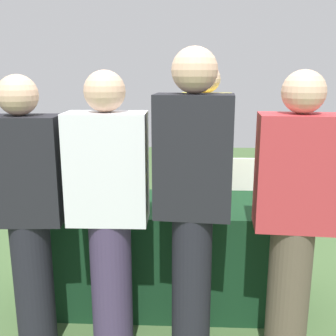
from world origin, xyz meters
TOP-DOWN VIEW (x-y plane):
  - ground_plane at (0.00, 0.00)m, footprint 12.00×12.00m
  - tasting_table at (0.00, 0.00)m, footprint 1.82×0.64m
  - wine_bottle_0 at (-0.45, 0.10)m, footprint 0.08×0.08m
  - wine_bottle_1 at (-0.29, 0.11)m, footprint 0.07×0.07m
  - wine_bottle_2 at (-0.03, 0.15)m, footprint 0.07×0.07m
  - wine_bottle_3 at (0.33, 0.16)m, footprint 0.08×0.08m
  - wine_glass_0 at (-0.63, -0.16)m, footprint 0.07×0.07m
  - wine_glass_1 at (-0.40, -0.17)m, footprint 0.07×0.07m
  - wine_glass_2 at (-0.27, -0.12)m, footprint 0.08×0.08m
  - wine_glass_3 at (-0.19, -0.14)m, footprint 0.07×0.07m
  - wine_glass_4 at (-0.06, -0.14)m, footprint 0.07×0.07m
  - ice_bucket at (-0.61, 0.08)m, footprint 0.20×0.20m
  - server_pouring at (0.28, 0.63)m, footprint 0.43×0.27m
  - guest_0 at (-0.77, -0.53)m, footprint 0.42×0.25m
  - guest_1 at (-0.31, -0.53)m, footprint 0.44×0.24m
  - guest_2 at (0.16, -0.58)m, footprint 0.42×0.26m
  - guest_3 at (0.70, -0.59)m, footprint 0.44×0.27m
  - menu_board at (0.51, 1.01)m, footprint 0.55×0.03m

SIDE VIEW (x-z plane):
  - ground_plane at x=0.00m, z-range 0.00..0.00m
  - tasting_table at x=0.00m, z-range 0.00..0.74m
  - menu_board at x=0.51m, z-range 0.00..0.85m
  - ice_bucket at x=-0.61m, z-range 0.74..0.93m
  - wine_glass_4 at x=-0.06m, z-range 0.77..0.90m
  - wine_glass_0 at x=-0.63m, z-range 0.77..0.91m
  - wine_glass_1 at x=-0.40m, z-range 0.77..0.91m
  - wine_bottle_0 at x=-0.45m, z-range 0.70..1.00m
  - wine_bottle_3 at x=0.33m, z-range 0.70..1.01m
  - wine_glass_2 at x=-0.27m, z-range 0.78..0.93m
  - wine_glass_3 at x=-0.19m, z-range 0.78..0.93m
  - wine_bottle_1 at x=-0.29m, z-range 0.70..1.02m
  - wine_bottle_2 at x=-0.03m, z-range 0.70..1.02m
  - guest_0 at x=-0.77m, z-range 0.06..1.68m
  - guest_1 at x=-0.31m, z-range 0.06..1.70m
  - guest_3 at x=0.70m, z-range 0.06..1.71m
  - server_pouring at x=0.28m, z-range 0.07..1.76m
  - guest_2 at x=0.16m, z-range 0.08..1.84m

